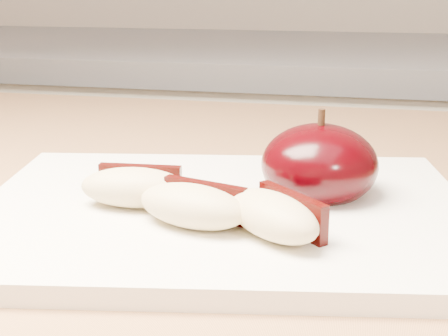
# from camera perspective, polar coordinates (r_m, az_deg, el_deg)

# --- Properties ---
(back_cabinet) EXTENTS (2.40, 0.62, 0.94)m
(back_cabinet) POSITION_cam_1_polar(r_m,az_deg,el_deg) (1.32, 8.35, -9.68)
(back_cabinet) COLOR silver
(back_cabinet) RESTS_ON ground
(cutting_board) EXTENTS (0.36, 0.29, 0.01)m
(cutting_board) POSITION_cam_1_polar(r_m,az_deg,el_deg) (0.42, 0.00, -4.13)
(cutting_board) COLOR white
(cutting_board) RESTS_ON island_counter
(apple_half) EXTENTS (0.10, 0.10, 0.07)m
(apple_half) POSITION_cam_1_polar(r_m,az_deg,el_deg) (0.44, 8.71, 0.30)
(apple_half) COLOR black
(apple_half) RESTS_ON cutting_board
(apple_wedge_a) EXTENTS (0.07, 0.04, 0.03)m
(apple_wedge_a) POSITION_cam_1_polar(r_m,az_deg,el_deg) (0.41, -8.13, -1.71)
(apple_wedge_a) COLOR beige
(apple_wedge_a) RESTS_ON cutting_board
(apple_wedge_b) EXTENTS (0.08, 0.05, 0.03)m
(apple_wedge_b) POSITION_cam_1_polar(r_m,az_deg,el_deg) (0.38, -2.78, -3.42)
(apple_wedge_b) COLOR beige
(apple_wedge_b) RESTS_ON cutting_board
(apple_wedge_c) EXTENTS (0.08, 0.07, 0.03)m
(apple_wedge_c) POSITION_cam_1_polar(r_m,az_deg,el_deg) (0.36, 4.63, -4.30)
(apple_wedge_c) COLOR beige
(apple_wedge_c) RESTS_ON cutting_board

